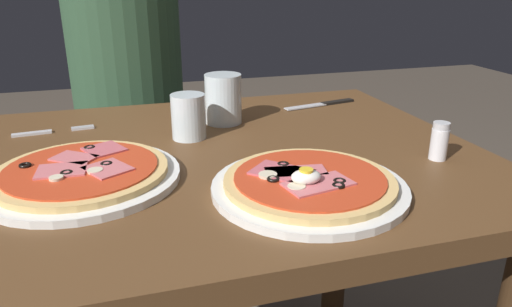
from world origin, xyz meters
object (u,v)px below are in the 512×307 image
water_glass_far (223,102)px  dining_table (201,219)px  pizza_across_left (82,174)px  water_glass_near (188,119)px  pizza_foreground (309,184)px  fork (47,132)px  salt_shaker (439,141)px  diner_person (134,139)px  knife (325,104)px

water_glass_far → dining_table: bearing=-116.4°
pizza_across_left → water_glass_near: 0.25m
pizza_foreground → fork: 0.58m
salt_shaker → diner_person: diner_person is taller
salt_shaker → dining_table: bearing=160.6°
fork → salt_shaker: bearing=-27.4°
water_glass_far → salt_shaker: 0.45m
dining_table → water_glass_far: 0.27m
pizza_foreground → diner_person: diner_person is taller
salt_shaker → pizza_across_left: bearing=172.8°
dining_table → diner_person: size_ratio=0.87×
diner_person → dining_table: bearing=98.4°
fork → salt_shaker: salt_shaker is taller
pizza_foreground → fork: bearing=134.6°
fork → knife: bearing=3.9°
water_glass_far → salt_shaker: water_glass_far is taller
fork → knife: (0.63, 0.04, 0.00)m
salt_shaker → water_glass_far: bearing=134.3°
knife → diner_person: size_ratio=0.17×
pizza_across_left → water_glass_near: size_ratio=3.45×
knife → diner_person: (-0.46, 0.39, -0.18)m
pizza_across_left → fork: bearing=106.3°
dining_table → water_glass_far: (0.09, 0.18, 0.18)m
water_glass_near → diner_person: bearing=99.8°
water_glass_near → knife: bearing=23.3°
pizza_across_left → knife: bearing=29.9°
dining_table → water_glass_far: bearing=63.6°
diner_person → knife: bearing=139.1°
fork → diner_person: size_ratio=0.13×
fork → salt_shaker: (0.67, -0.35, 0.03)m
water_glass_far → pizza_foreground: bearing=-83.5°
salt_shaker → water_glass_near: bearing=149.3°
knife → water_glass_near: bearing=-156.7°
water_glass_near → fork: bearing=157.6°
water_glass_near → fork: water_glass_near is taller
pizza_foreground → salt_shaker: size_ratio=4.36×
pizza_foreground → diner_person: 0.90m
water_glass_far → fork: water_glass_far is taller
pizza_foreground → fork: (-0.41, 0.41, -0.01)m
dining_table → pizza_across_left: size_ratio=3.40×
knife → diner_person: diner_person is taller
water_glass_near → water_glass_far: 0.12m
pizza_across_left → fork: pizza_across_left is taller
pizza_foreground → knife: size_ratio=1.50×
knife → water_glass_far: bearing=-164.7°
pizza_across_left → water_glass_near: bearing=40.1°
water_glass_near → diner_person: 0.60m
water_glass_near → salt_shaker: water_glass_near is taller
water_glass_far → fork: size_ratio=0.67×
knife → salt_shaker: (0.04, -0.39, 0.03)m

